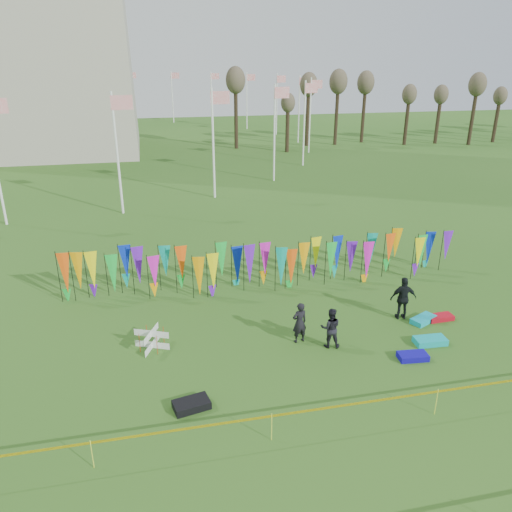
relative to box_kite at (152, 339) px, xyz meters
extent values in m
plane|color=#295718|center=(5.23, -3.03, -0.38)|extent=(160.00, 160.00, 0.00)
cylinder|color=white|center=(19.23, 44.97, 3.62)|extent=(0.16, 0.16, 8.00)
plane|color=red|center=(19.83, 44.97, 6.92)|extent=(1.40, 0.00, 1.40)
cylinder|color=white|center=(18.28, 52.22, 3.62)|extent=(0.16, 0.16, 8.00)
plane|color=red|center=(18.88, 52.22, 6.92)|extent=(1.40, 0.00, 1.40)
cylinder|color=white|center=(15.48, 58.97, 3.62)|extent=(0.16, 0.16, 8.00)
plane|color=red|center=(16.08, 58.97, 6.92)|extent=(1.40, 0.00, 1.40)
cylinder|color=white|center=(11.03, 64.77, 3.62)|extent=(0.16, 0.16, 8.00)
plane|color=red|center=(11.63, 64.77, 6.92)|extent=(1.40, 0.00, 1.40)
cylinder|color=white|center=(5.23, 69.22, 3.62)|extent=(0.16, 0.16, 8.00)
plane|color=red|center=(5.83, 69.22, 6.92)|extent=(1.40, 0.00, 1.40)
cylinder|color=white|center=(-1.52, 72.02, 3.62)|extent=(0.16, 0.16, 8.00)
plane|color=red|center=(-0.92, 72.02, 6.92)|extent=(1.40, 0.00, 1.40)
cylinder|color=white|center=(-8.77, 72.97, 3.62)|extent=(0.16, 0.16, 8.00)
plane|color=red|center=(-8.17, 72.97, 6.92)|extent=(1.40, 0.00, 1.40)
cylinder|color=white|center=(-16.02, 72.02, 3.62)|extent=(0.16, 0.16, 8.00)
plane|color=red|center=(-15.42, 72.02, 6.92)|extent=(1.40, 0.00, 1.40)
cylinder|color=white|center=(-1.52, 17.93, 3.62)|extent=(0.16, 0.16, 8.00)
plane|color=red|center=(-0.92, 17.93, 6.92)|extent=(1.40, 0.00, 1.40)
cylinder|color=white|center=(5.23, 20.72, 3.62)|extent=(0.16, 0.16, 8.00)
plane|color=red|center=(5.83, 20.72, 6.92)|extent=(1.40, 0.00, 1.40)
cylinder|color=white|center=(11.03, 25.17, 3.62)|extent=(0.16, 0.16, 8.00)
plane|color=red|center=(11.63, 25.17, 6.92)|extent=(1.40, 0.00, 1.40)
cylinder|color=white|center=(15.48, 30.97, 3.62)|extent=(0.16, 0.16, 8.00)
plane|color=red|center=(16.08, 30.97, 6.92)|extent=(1.40, 0.00, 1.40)
cylinder|color=white|center=(18.28, 37.72, 3.62)|extent=(0.16, 0.16, 8.00)
plane|color=red|center=(18.88, 37.72, 6.92)|extent=(1.40, 0.00, 1.40)
cylinder|color=black|center=(-3.77, 4.22, 0.70)|extent=(0.03, 0.03, 2.15)
cone|color=#FF540E|center=(-3.49, 4.22, 0.89)|extent=(0.64, 0.64, 1.60)
cylinder|color=black|center=(-3.15, 4.22, 0.70)|extent=(0.03, 0.03, 2.15)
cone|color=#F79F07|center=(-2.87, 4.22, 0.89)|extent=(0.64, 0.64, 1.60)
cylinder|color=black|center=(-2.53, 4.22, 0.70)|extent=(0.03, 0.03, 2.15)
cone|color=yellow|center=(-2.25, 4.22, 0.89)|extent=(0.64, 0.64, 1.60)
cylinder|color=black|center=(-1.91, 4.22, 0.70)|extent=(0.03, 0.03, 2.15)
cone|color=green|center=(-1.63, 4.22, 0.89)|extent=(0.64, 0.64, 1.60)
cylinder|color=black|center=(-1.29, 4.22, 0.70)|extent=(0.03, 0.03, 2.15)
cone|color=#0B2BC5|center=(-1.01, 4.22, 0.89)|extent=(0.64, 0.64, 1.60)
cylinder|color=black|center=(-0.67, 4.22, 0.70)|extent=(0.03, 0.03, 2.15)
cone|color=#6617CA|center=(-0.39, 4.22, 0.89)|extent=(0.64, 0.64, 1.60)
cylinder|color=black|center=(-0.05, 4.22, 0.70)|extent=(0.03, 0.03, 2.15)
cone|color=#E119C1|center=(0.23, 4.22, 0.89)|extent=(0.64, 0.64, 1.60)
cylinder|color=black|center=(0.58, 4.22, 0.70)|extent=(0.03, 0.03, 2.15)
cone|color=#0AA491|center=(0.86, 4.22, 0.89)|extent=(0.64, 0.64, 1.60)
cylinder|color=black|center=(1.20, 4.22, 0.70)|extent=(0.03, 0.03, 2.15)
cone|color=#FF540E|center=(1.48, 4.22, 0.89)|extent=(0.64, 0.64, 1.60)
cylinder|color=black|center=(1.82, 4.22, 0.70)|extent=(0.03, 0.03, 2.15)
cone|color=#F79F07|center=(2.10, 4.22, 0.89)|extent=(0.64, 0.64, 1.60)
cylinder|color=black|center=(2.44, 4.22, 0.70)|extent=(0.03, 0.03, 2.15)
cone|color=yellow|center=(2.72, 4.22, 0.89)|extent=(0.64, 0.64, 1.60)
cylinder|color=black|center=(3.06, 4.22, 0.70)|extent=(0.03, 0.03, 2.15)
cone|color=green|center=(3.34, 4.22, 0.89)|extent=(0.64, 0.64, 1.60)
cylinder|color=black|center=(3.68, 4.22, 0.70)|extent=(0.03, 0.03, 2.15)
cone|color=#0B2BC5|center=(3.96, 4.22, 0.89)|extent=(0.64, 0.64, 1.60)
cylinder|color=black|center=(4.30, 4.22, 0.70)|extent=(0.03, 0.03, 2.15)
cone|color=#6617CA|center=(4.58, 4.22, 0.89)|extent=(0.64, 0.64, 1.60)
cylinder|color=black|center=(4.92, 4.22, 0.70)|extent=(0.03, 0.03, 2.15)
cone|color=#E119C1|center=(5.20, 4.22, 0.89)|extent=(0.64, 0.64, 1.60)
cylinder|color=black|center=(5.54, 4.22, 0.70)|extent=(0.03, 0.03, 2.15)
cone|color=#0AA491|center=(5.82, 4.22, 0.89)|extent=(0.64, 0.64, 1.60)
cylinder|color=black|center=(6.16, 4.22, 0.70)|extent=(0.03, 0.03, 2.15)
cone|color=#FF540E|center=(6.44, 4.22, 0.89)|extent=(0.64, 0.64, 1.60)
cylinder|color=black|center=(6.78, 4.22, 0.70)|extent=(0.03, 0.03, 2.15)
cone|color=#F79F07|center=(7.06, 4.22, 0.89)|extent=(0.64, 0.64, 1.60)
cylinder|color=black|center=(7.40, 4.22, 0.70)|extent=(0.03, 0.03, 2.15)
cone|color=yellow|center=(7.68, 4.22, 0.89)|extent=(0.64, 0.64, 1.60)
cylinder|color=black|center=(8.02, 4.22, 0.70)|extent=(0.03, 0.03, 2.15)
cone|color=green|center=(8.30, 4.22, 0.89)|extent=(0.64, 0.64, 1.60)
cylinder|color=black|center=(8.64, 4.22, 0.70)|extent=(0.03, 0.03, 2.15)
cone|color=#0B2BC5|center=(8.92, 4.22, 0.89)|extent=(0.64, 0.64, 1.60)
cylinder|color=black|center=(9.26, 4.22, 0.70)|extent=(0.03, 0.03, 2.15)
cone|color=#6617CA|center=(9.54, 4.22, 0.89)|extent=(0.64, 0.64, 1.60)
cylinder|color=black|center=(9.89, 4.22, 0.70)|extent=(0.03, 0.03, 2.15)
cone|color=#E119C1|center=(10.17, 4.22, 0.89)|extent=(0.64, 0.64, 1.60)
cylinder|color=black|center=(10.51, 4.22, 0.70)|extent=(0.03, 0.03, 2.15)
cone|color=#0AA491|center=(10.79, 4.22, 0.89)|extent=(0.64, 0.64, 1.60)
cylinder|color=black|center=(11.13, 4.22, 0.70)|extent=(0.03, 0.03, 2.15)
cone|color=#FF540E|center=(11.41, 4.22, 0.89)|extent=(0.64, 0.64, 1.60)
cylinder|color=black|center=(11.75, 4.22, 0.70)|extent=(0.03, 0.03, 2.15)
cone|color=#F79F07|center=(12.03, 4.22, 0.89)|extent=(0.64, 0.64, 1.60)
cylinder|color=black|center=(12.37, 4.22, 0.70)|extent=(0.03, 0.03, 2.15)
cone|color=yellow|center=(12.65, 4.22, 0.89)|extent=(0.64, 0.64, 1.60)
cylinder|color=black|center=(12.99, 4.22, 0.70)|extent=(0.03, 0.03, 2.15)
cone|color=green|center=(13.27, 4.22, 0.89)|extent=(0.64, 0.64, 1.60)
cylinder|color=black|center=(13.61, 4.22, 0.70)|extent=(0.03, 0.03, 2.15)
cone|color=#0B2BC5|center=(13.89, 4.22, 0.89)|extent=(0.64, 0.64, 1.60)
cylinder|color=black|center=(14.23, 4.22, 0.70)|extent=(0.03, 0.03, 2.15)
cone|color=#6617CA|center=(14.51, 4.22, 0.89)|extent=(0.64, 0.64, 1.60)
cube|color=#FFE305|center=(5.23, -5.54, 0.44)|extent=(26.00, 0.01, 0.08)
cylinder|color=#E5F737|center=(-1.77, -5.54, 0.07)|extent=(0.02, 0.02, 0.90)
cylinder|color=#E5F737|center=(3.23, -5.54, 0.07)|extent=(0.02, 0.02, 0.90)
cylinder|color=#E5F737|center=(8.23, -5.54, 0.07)|extent=(0.02, 0.02, 0.90)
cylinder|color=#332819|center=(11.23, 40.97, 2.82)|extent=(0.44, 0.44, 6.40)
ellipsoid|color=brown|center=(11.23, 40.97, 6.18)|extent=(1.92, 1.92, 2.56)
cylinder|color=#332819|center=(15.23, 40.97, 2.82)|extent=(0.44, 0.44, 6.40)
ellipsoid|color=brown|center=(15.23, 40.97, 6.18)|extent=(1.92, 1.92, 2.56)
cylinder|color=#332819|center=(19.23, 40.97, 2.82)|extent=(0.44, 0.44, 6.40)
ellipsoid|color=brown|center=(19.23, 40.97, 6.18)|extent=(1.92, 1.92, 2.56)
cylinder|color=#332819|center=(23.23, 40.97, 2.82)|extent=(0.44, 0.44, 6.40)
ellipsoid|color=brown|center=(23.23, 40.97, 6.18)|extent=(1.92, 1.92, 2.56)
cylinder|color=#332819|center=(27.23, 40.97, 2.82)|extent=(0.44, 0.44, 6.40)
ellipsoid|color=brown|center=(27.23, 40.97, 6.18)|extent=(1.92, 1.92, 2.56)
cylinder|color=#332819|center=(31.23, 40.97, 2.82)|extent=(0.44, 0.44, 6.40)
ellipsoid|color=brown|center=(31.23, 40.97, 6.18)|extent=(1.92, 1.92, 2.56)
cylinder|color=#332819|center=(35.23, 40.97, 2.82)|extent=(0.44, 0.44, 6.40)
ellipsoid|color=brown|center=(35.23, 40.97, 6.18)|extent=(1.92, 1.92, 2.56)
cylinder|color=#332819|center=(39.23, 40.97, 2.82)|extent=(0.44, 0.44, 6.40)
ellipsoid|color=brown|center=(39.23, 40.97, 6.18)|extent=(1.92, 1.92, 2.56)
cylinder|color=#332819|center=(43.23, 40.97, 2.82)|extent=(0.44, 0.44, 6.40)
ellipsoid|color=brown|center=(43.23, 40.97, 6.18)|extent=(1.92, 1.92, 2.56)
cylinder|color=red|center=(-0.33, -0.33, 0.00)|extent=(0.02, 0.02, 0.76)
cylinder|color=red|center=(0.33, -0.33, 0.00)|extent=(0.02, 0.02, 0.76)
cylinder|color=red|center=(-0.33, 0.33, 0.00)|extent=(0.02, 0.02, 0.76)
cylinder|color=red|center=(0.33, 0.33, 0.00)|extent=(0.02, 0.02, 0.76)
imported|color=black|center=(5.41, -0.70, 0.43)|extent=(0.67, 0.55, 1.62)
imported|color=black|center=(6.42, -1.26, 0.40)|extent=(0.84, 0.64, 1.55)
imported|color=black|center=(10.04, 0.13, 0.53)|extent=(1.14, 0.76, 1.82)
cube|color=#0CB6B9|center=(10.16, -1.90, -0.26)|extent=(1.21, 0.64, 0.24)
cube|color=#120AAE|center=(9.01, -2.70, -0.27)|extent=(1.08, 0.63, 0.22)
cube|color=red|center=(11.53, -0.32, -0.28)|extent=(1.09, 0.54, 0.20)
cube|color=black|center=(1.08, -3.69, -0.25)|extent=(1.20, 0.85, 0.25)
cube|color=#0EB1C7|center=(10.77, -0.34, -0.27)|extent=(1.23, 0.96, 0.21)
camera|label=1|loc=(0.33, -16.25, 9.58)|focal=35.00mm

